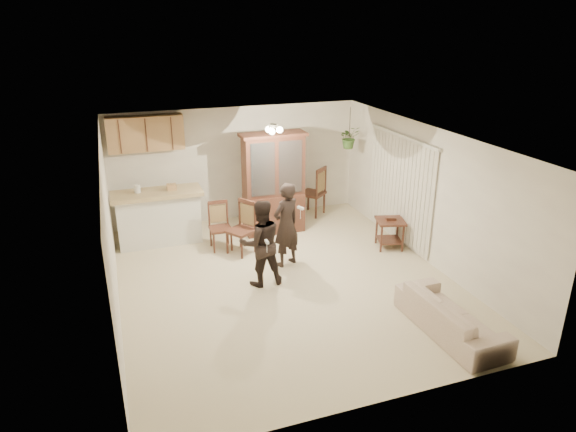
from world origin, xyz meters
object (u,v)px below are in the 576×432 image
object	(u,v)px
china_hutch	(273,184)
side_table	(390,233)
chair_bar	(221,236)
chair_hutch_right	(312,201)
adult	(286,219)
child	(261,247)
sofa	(452,310)
chair_hutch_left	(241,239)

from	to	relation	value
china_hutch	side_table	world-z (taller)	china_hutch
side_table	chair_bar	size ratio (longest dim) A/B	0.69
chair_hutch_right	adult	bearing A→B (deg)	17.16
child	side_table	xyz separation A→B (m)	(2.81, 0.59, -0.37)
child	chair_hutch_right	xyz separation A→B (m)	(2.06, 2.82, -0.35)
chair_hutch_right	sofa	bearing A→B (deg)	50.24
chair_hutch_left	chair_bar	bearing A→B (deg)	-169.06
sofa	side_table	bearing A→B (deg)	-14.52
sofa	chair_hutch_left	world-z (taller)	chair_hutch_left
child	side_table	world-z (taller)	child
sofa	child	bearing A→B (deg)	41.29
adult	china_hutch	bearing A→B (deg)	-123.32
adult	child	xyz separation A→B (m)	(-0.64, -0.55, -0.22)
side_table	chair_hutch_left	world-z (taller)	chair_hutch_left
adult	china_hutch	xyz separation A→B (m)	(0.28, 1.59, 0.15)
adult	side_table	size ratio (longest dim) A/B	2.76
adult	chair_hutch_left	world-z (taller)	adult
chair_hutch_left	chair_hutch_right	bearing A→B (deg)	92.76
side_table	chair_hutch_left	distance (m)	2.92
sofa	chair_bar	world-z (taller)	chair_bar
sofa	adult	xyz separation A→B (m)	(-1.51, 2.86, 0.53)
chair_hutch_left	china_hutch	bearing A→B (deg)	98.62
chair_bar	child	bearing A→B (deg)	-77.31
chair_bar	side_table	bearing A→B (deg)	-17.63
china_hutch	chair_bar	bearing A→B (deg)	-158.13
adult	chair_hutch_right	distance (m)	2.74
chair_hutch_left	chair_hutch_right	xyz separation A→B (m)	(2.08, 1.51, 0.03)
adult	china_hutch	world-z (taller)	china_hutch
sofa	child	size ratio (longest dim) A/B	1.39
sofa	side_table	size ratio (longest dim) A/B	2.87
child	china_hutch	world-z (taller)	china_hutch
adult	chair_hutch_right	bearing A→B (deg)	-145.57
china_hutch	chair_hutch_right	xyz separation A→B (m)	(1.14, 0.67, -0.73)
chair_bar	china_hutch	bearing A→B (deg)	22.80
chair_bar	chair_hutch_left	distance (m)	0.46
adult	child	distance (m)	0.87
sofa	chair_hutch_right	distance (m)	5.12
chair_hutch_left	side_table	bearing A→B (deg)	42.42
adult	chair_hutch_right	size ratio (longest dim) A/B	1.58
chair_hutch_right	china_hutch	bearing A→B (deg)	-10.28
sofa	chair_bar	bearing A→B (deg)	30.58
chair_bar	chair_hutch_left	world-z (taller)	chair_hutch_left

